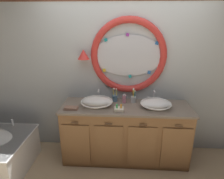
# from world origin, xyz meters

# --- Properties ---
(ground_plane) EXTENTS (14.00, 14.00, 0.00)m
(ground_plane) POSITION_xyz_m (0.00, 0.00, 0.00)
(ground_plane) COLOR tan
(back_wall_assembly) EXTENTS (6.40, 0.26, 2.60)m
(back_wall_assembly) POSITION_xyz_m (0.00, 0.58, 1.33)
(back_wall_assembly) COLOR silver
(back_wall_assembly) RESTS_ON ground_plane
(vanity_counter) EXTENTS (1.86, 0.62, 0.87)m
(vanity_counter) POSITION_xyz_m (0.03, 0.26, 0.44)
(vanity_counter) COLOR olive
(vanity_counter) RESTS_ON ground_plane
(sink_basin_left) EXTENTS (0.46, 0.46, 0.13)m
(sink_basin_left) POSITION_xyz_m (-0.39, 0.23, 0.94)
(sink_basin_left) COLOR white
(sink_basin_left) RESTS_ON vanity_counter
(sink_basin_right) EXTENTS (0.44, 0.44, 0.12)m
(sink_basin_right) POSITION_xyz_m (0.44, 0.23, 0.93)
(sink_basin_right) COLOR white
(sink_basin_right) RESTS_ON vanity_counter
(faucet_set_left) EXTENTS (0.21, 0.12, 0.17)m
(faucet_set_left) POSITION_xyz_m (-0.39, 0.47, 0.93)
(faucet_set_left) COLOR silver
(faucet_set_left) RESTS_ON vanity_counter
(faucet_set_right) EXTENTS (0.21, 0.12, 0.18)m
(faucet_set_right) POSITION_xyz_m (0.44, 0.47, 0.93)
(faucet_set_right) COLOR silver
(faucet_set_right) RESTS_ON vanity_counter
(toothbrush_holder_left) EXTENTS (0.08, 0.08, 0.21)m
(toothbrush_holder_left) POSITION_xyz_m (-0.14, 0.43, 0.92)
(toothbrush_holder_left) COLOR slate
(toothbrush_holder_left) RESTS_ON vanity_counter
(toothbrush_holder_right) EXTENTS (0.08, 0.08, 0.22)m
(toothbrush_holder_right) POSITION_xyz_m (0.14, 0.41, 0.92)
(toothbrush_holder_right) COLOR silver
(toothbrush_holder_right) RESTS_ON vanity_counter
(soap_dispenser) EXTENTS (0.06, 0.06, 0.14)m
(soap_dispenser) POSITION_xyz_m (0.00, 0.38, 0.93)
(soap_dispenser) COLOR pink
(soap_dispenser) RESTS_ON vanity_counter
(folded_hand_towel) EXTENTS (0.19, 0.11, 0.03)m
(folded_hand_towel) POSITION_xyz_m (-0.73, 0.11, 0.88)
(folded_hand_towel) COLOR #936B56
(folded_hand_towel) RESTS_ON vanity_counter
(toiletry_basket) EXTENTS (0.12, 0.12, 0.10)m
(toiletry_basket) POSITION_xyz_m (-0.07, 0.08, 0.89)
(toiletry_basket) COLOR beige
(toiletry_basket) RESTS_ON vanity_counter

